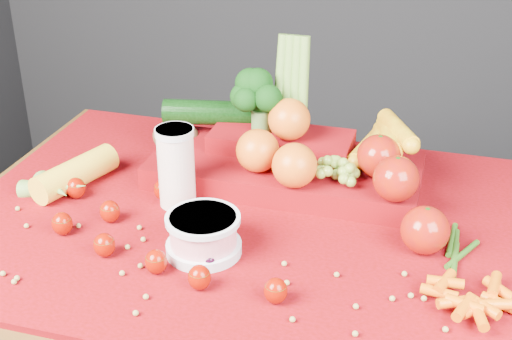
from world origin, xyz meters
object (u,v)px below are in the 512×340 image
(milk_glass, at_px, (176,164))
(produce_mound, at_px, (299,155))
(yogurt_bowl, at_px, (203,233))
(table, at_px, (253,268))

(milk_glass, relative_size, produce_mound, 0.25)
(milk_glass, height_order, yogurt_bowl, milk_glass)
(table, xyz_separation_m, produce_mound, (0.05, 0.15, 0.17))
(table, distance_m, produce_mound, 0.23)
(produce_mound, bearing_deg, yogurt_bowl, -109.18)
(yogurt_bowl, bearing_deg, milk_glass, 126.18)
(milk_glass, bearing_deg, yogurt_bowl, -53.82)
(table, xyz_separation_m, milk_glass, (-0.15, 0.01, 0.19))
(table, xyz_separation_m, yogurt_bowl, (-0.05, -0.12, 0.14))
(milk_glass, bearing_deg, table, -4.96)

